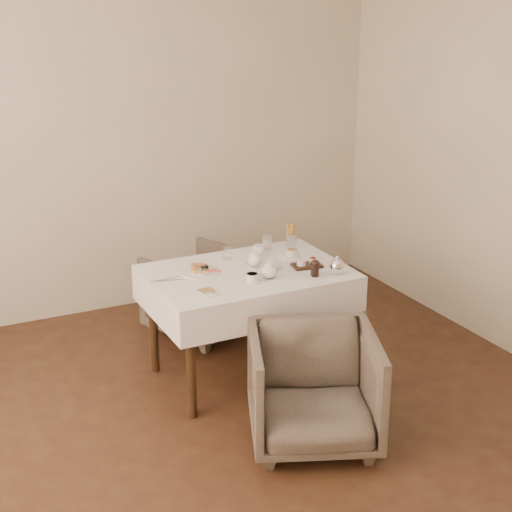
{
  "coord_description": "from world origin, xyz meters",
  "views": [
    {
      "loc": [
        -1.66,
        -3.36,
        2.51
      ],
      "look_at": [
        0.5,
        1.0,
        0.82
      ],
      "focal_mm": 55.0,
      "sensor_mm": 36.0,
      "label": 1
    }
  ],
  "objects": [
    {
      "name": "table",
      "position": [
        0.41,
        0.93,
        0.64
      ],
      "size": [
        1.28,
        0.88,
        0.75
      ],
      "color": "black",
      "rests_on": "ground"
    },
    {
      "name": "armchair_near",
      "position": [
        0.4,
        0.04,
        0.33
      ],
      "size": [
        0.94,
        0.95,
        0.67
      ],
      "primitive_type": "imported",
      "rotation": [
        0.0,
        0.0,
        -0.39
      ],
      "color": "#4B4137",
      "rests_on": "ground"
    },
    {
      "name": "armchair_far",
      "position": [
        0.41,
        1.73,
        0.32
      ],
      "size": [
        0.9,
        0.91,
        0.63
      ],
      "primitive_type": "imported",
      "rotation": [
        0.0,
        0.0,
        3.56
      ],
      "color": "#4B4137",
      "rests_on": "ground"
    },
    {
      "name": "breakfast_plate",
      "position": [
        0.12,
        1.05,
        0.76
      ],
      "size": [
        0.27,
        0.27,
        0.03
      ],
      "rotation": [
        0.0,
        0.0,
        0.41
      ],
      "color": "white",
      "rests_on": "table"
    },
    {
      "name": "side_plate",
      "position": [
        0.0,
        0.68,
        0.76
      ],
      "size": [
        0.17,
        0.16,
        0.02
      ],
      "rotation": [
        0.0,
        0.0,
        -0.1
      ],
      "color": "white",
      "rests_on": "table"
    },
    {
      "name": "teapot_centre",
      "position": [
        0.48,
        0.98,
        0.81
      ],
      "size": [
        0.17,
        0.14,
        0.12
      ],
      "primitive_type": null,
      "rotation": [
        0.0,
        0.0,
        0.22
      ],
      "color": "white",
      "rests_on": "table"
    },
    {
      "name": "teapot_front",
      "position": [
        0.47,
        0.75,
        0.81
      ],
      "size": [
        0.15,
        0.12,
        0.12
      ],
      "primitive_type": null,
      "rotation": [
        0.0,
        0.0,
        -0.06
      ],
      "color": "white",
      "rests_on": "table"
    },
    {
      "name": "creamer",
      "position": [
        0.6,
        1.15,
        0.8
      ],
      "size": [
        0.07,
        0.07,
        0.08
      ],
      "primitive_type": "cylinder",
      "rotation": [
        0.0,
        0.0,
        -0.04
      ],
      "color": "white",
      "rests_on": "table"
    },
    {
      "name": "teacup_near",
      "position": [
        0.34,
        0.73,
        0.78
      ],
      "size": [
        0.12,
        0.12,
        0.06
      ],
      "rotation": [
        0.0,
        0.0,
        0.09
      ],
      "color": "white",
      "rests_on": "table"
    },
    {
      "name": "teacup_far",
      "position": [
        0.79,
        1.03,
        0.78
      ],
      "size": [
        0.12,
        0.12,
        0.06
      ],
      "rotation": [
        0.0,
        0.0,
        -0.1
      ],
      "color": "white",
      "rests_on": "table"
    },
    {
      "name": "glass_left",
      "position": [
        0.39,
        1.19,
        0.8
      ],
      "size": [
        0.07,
        0.07,
        0.09
      ],
      "primitive_type": "cylinder",
      "rotation": [
        0.0,
        0.0,
        0.23
      ],
      "color": "silver",
      "rests_on": "table"
    },
    {
      "name": "glass_mid",
      "position": [
        0.6,
        0.88,
        0.8
      ],
      "size": [
        0.09,
        0.09,
        0.09
      ],
      "primitive_type": "cylinder",
      "rotation": [
        0.0,
        0.0,
        -0.41
      ],
      "color": "silver",
      "rests_on": "table"
    },
    {
      "name": "glass_right",
      "position": [
        0.72,
        1.27,
        0.8
      ],
      "size": [
        0.07,
        0.07,
        0.1
      ],
      "primitive_type": "cylinder",
      "rotation": [
        0.0,
        0.0,
        -0.06
      ],
      "color": "silver",
      "rests_on": "table"
    },
    {
      "name": "condiment_board",
      "position": [
        0.79,
        0.83,
        0.77
      ],
      "size": [
        0.21,
        0.15,
        0.05
      ],
      "rotation": [
        0.0,
        0.0,
        -0.14
      ],
      "color": "black",
      "rests_on": "table"
    },
    {
      "name": "pepper_mill_left",
      "position": [
        0.75,
        0.65,
        0.81
      ],
      "size": [
        0.06,
        0.06,
        0.11
      ],
      "primitive_type": null,
      "rotation": [
        0.0,
        0.0,
        0.06
      ],
      "color": "black",
      "rests_on": "table"
    },
    {
      "name": "pepper_mill_right",
      "position": [
        0.75,
        0.67,
        0.81
      ],
      "size": [
        0.07,
        0.07,
        0.1
      ],
      "primitive_type": null,
      "rotation": [
        0.0,
        0.0,
        0.43
      ],
      "color": "black",
      "rests_on": "table"
    },
    {
      "name": "silver_pot",
      "position": [
        0.89,
        0.62,
        0.82
      ],
      "size": [
        0.12,
        0.1,
        0.13
      ],
      "primitive_type": null,
      "rotation": [
        0.0,
        0.0,
        -0.06
      ],
      "color": "white",
      "rests_on": "table"
    },
    {
      "name": "fries_cup",
      "position": [
        0.89,
        1.23,
        0.83
      ],
      "size": [
        0.08,
        0.08,
        0.17
      ],
      "rotation": [
        0.0,
        0.0,
        0.38
      ],
      "color": "silver",
      "rests_on": "table"
    },
    {
      "name": "cutlery_fork",
      "position": [
        -0.13,
        1.01,
        0.76
      ],
      "size": [
        0.2,
        0.02,
        0.0
      ],
      "primitive_type": "cube",
      "rotation": [
        0.0,
        0.0,
        1.6
      ],
      "color": "silver",
      "rests_on": "table"
    },
    {
      "name": "cutlery_knife",
      "position": [
        -0.11,
        0.98,
        0.76
      ],
      "size": [
        0.18,
        0.05,
        0.0
      ],
      "primitive_type": "cube",
      "rotation": [
        0.0,
        0.0,
        1.37
      ],
      "color": "silver",
      "rests_on": "table"
    }
  ]
}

